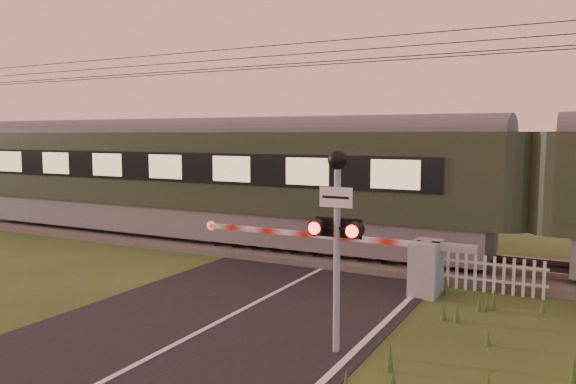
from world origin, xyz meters
The scene contains 8 objects.
ground centered at (0.00, 0.00, 0.00)m, with size 160.00×160.00×0.00m, color #263D17.
road centered at (0.02, -0.23, 0.01)m, with size 6.00×140.00×0.03m.
track_bed centered at (0.00, 6.50, 0.07)m, with size 140.00×3.40×0.39m.
overhead_wires centered at (0.00, 6.50, 5.72)m, with size 120.00×0.62×0.62m.
train centered at (4.84, 6.50, 2.14)m, with size 39.76×2.74×3.70m.
boom_gate centered at (2.65, 3.82, 0.66)m, with size 6.90×0.91×1.21m.
crossing_signal centered at (2.48, -0.15, 2.24)m, with size 0.83×0.35×3.26m.
picket_fence centered at (4.27, 4.60, 0.42)m, with size 2.21×0.07×0.82m.
Camera 1 is at (5.83, -8.24, 3.49)m, focal length 35.00 mm.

